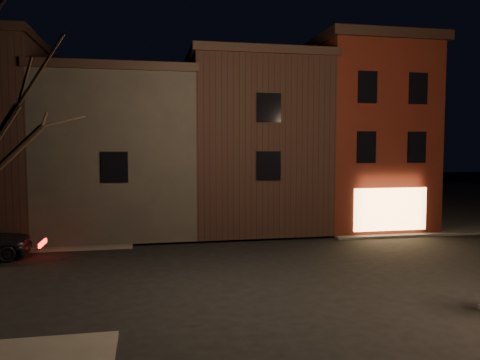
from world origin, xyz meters
name	(u,v)px	position (x,y,z in m)	size (l,w,h in m)	color
ground	(266,272)	(0.00, 0.00, 0.00)	(120.00, 120.00, 0.00)	black
sidewalk_far_right	(432,199)	(20.00, 20.00, 0.06)	(30.00, 30.00, 0.12)	#2D2B28
corner_building	(358,134)	(8.00, 9.47, 5.40)	(6.50, 8.50, 10.50)	#50170E
row_building_a	(247,143)	(1.50, 10.50, 4.83)	(7.30, 10.30, 9.40)	black
row_building_b	(121,152)	(-5.75, 10.50, 4.33)	(7.80, 10.30, 8.40)	black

